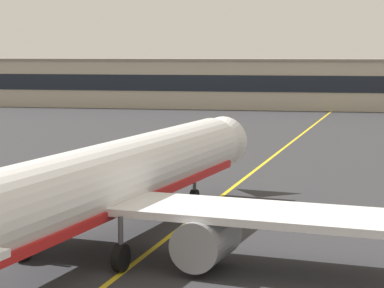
% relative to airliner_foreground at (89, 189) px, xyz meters
% --- Properties ---
extents(taxiway_centreline, '(14.44, 179.47, 0.01)m').
position_rel_airliner_foreground_xyz_m(taxiway_centreline, '(4.08, 19.44, -3.37)').
color(taxiway_centreline, yellow).
rests_on(taxiway_centreline, ground).
extents(airliner_foreground, '(32.35, 41.35, 11.65)m').
position_rel_airliner_foreground_xyz_m(airliner_foreground, '(0.00, 0.00, 0.00)').
color(airliner_foreground, white).
rests_on(airliner_foreground, ground).
extents(terminal_building, '(154.62, 12.40, 8.72)m').
position_rel_airliner_foreground_xyz_m(terminal_building, '(-0.39, 102.59, 1.00)').
color(terminal_building, '#B2A893').
rests_on(terminal_building, ground).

